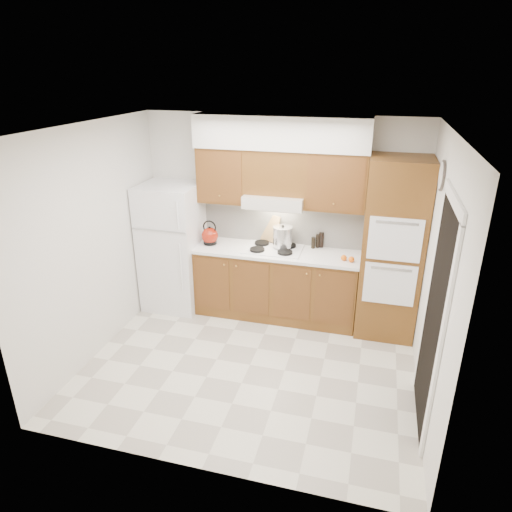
{
  "coord_description": "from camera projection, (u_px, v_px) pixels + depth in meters",
  "views": [
    {
      "loc": [
        1.17,
        -4.13,
        3.12
      ],
      "look_at": [
        -0.05,
        0.45,
        1.15
      ],
      "focal_mm": 32.0,
      "sensor_mm": 36.0,
      "label": 1
    }
  ],
  "objects": [
    {
      "name": "ceiling",
      "position": [
        249.0,
        128.0,
        4.16
      ],
      "size": [
        3.6,
        3.6,
        0.0
      ],
      "primitive_type": "plane",
      "color": "white",
      "rests_on": "wall_back"
    },
    {
      "name": "upper_cab_left",
      "position": [
        224.0,
        175.0,
        5.81
      ],
      "size": [
        0.63,
        0.33,
        0.7
      ],
      "primitive_type": "cube",
      "color": "brown",
      "rests_on": "wall_back"
    },
    {
      "name": "oven_cabinet",
      "position": [
        392.0,
        250.0,
        5.44
      ],
      "size": [
        0.7,
        0.65,
        2.2
      ],
      "primitive_type": "cube",
      "color": "brown",
      "rests_on": "floor"
    },
    {
      "name": "wall_clock",
      "position": [
        442.0,
        175.0,
        4.4
      ],
      "size": [
        0.02,
        0.3,
        0.3
      ],
      "primitive_type": "cylinder",
      "rotation": [
        0.0,
        1.57,
        0.0
      ],
      "color": "#3F3833",
      "rests_on": "wall_right"
    },
    {
      "name": "orange_far",
      "position": [
        344.0,
        258.0,
        5.53
      ],
      "size": [
        0.09,
        0.09,
        0.07
      ],
      "primitive_type": "sphere",
      "rotation": [
        0.0,
        0.0,
        0.37
      ],
      "color": "orange",
      "rests_on": "countertop"
    },
    {
      "name": "kettle",
      "position": [
        210.0,
        236.0,
        6.01
      ],
      "size": [
        0.28,
        0.28,
        0.22
      ],
      "primitive_type": "sphere",
      "rotation": [
        0.0,
        0.0,
        0.38
      ],
      "color": "maroon",
      "rests_on": "countertop"
    },
    {
      "name": "fridge",
      "position": [
        173.0,
        247.0,
        6.18
      ],
      "size": [
        0.75,
        0.72,
        1.72
      ],
      "primitive_type": "cube",
      "color": "white",
      "rests_on": "floor"
    },
    {
      "name": "soffit",
      "position": [
        281.0,
        132.0,
        5.41
      ],
      "size": [
        2.13,
        0.36,
        0.4
      ],
      "primitive_type": "cube",
      "color": "silver",
      "rests_on": "wall_back"
    },
    {
      "name": "wall_back",
      "position": [
        280.0,
        216.0,
        6.0
      ],
      "size": [
        3.6,
        0.02,
        2.6
      ],
      "primitive_type": "cube",
      "color": "silver",
      "rests_on": "floor"
    },
    {
      "name": "cutting_board",
      "position": [
        270.0,
        228.0,
        6.04
      ],
      "size": [
        0.28,
        0.19,
        0.35
      ],
      "primitive_type": "cube",
      "rotation": [
        -0.21,
        0.0,
        -0.43
      ],
      "color": "tan",
      "rests_on": "countertop"
    },
    {
      "name": "upper_cab_right",
      "position": [
        337.0,
        181.0,
        5.47
      ],
      "size": [
        0.73,
        0.33,
        0.7
      ],
      "primitive_type": "cube",
      "color": "brown",
      "rests_on": "wall_back"
    },
    {
      "name": "countertop",
      "position": [
        277.0,
        252.0,
        5.86
      ],
      "size": [
        2.13,
        0.62,
        0.04
      ],
      "primitive_type": "cube",
      "color": "white",
      "rests_on": "base_cabinets"
    },
    {
      "name": "upper_cab_over_hood",
      "position": [
        277.0,
        172.0,
        5.62
      ],
      "size": [
        0.75,
        0.33,
        0.55
      ],
      "primitive_type": "cube",
      "color": "brown",
      "rests_on": "range_hood"
    },
    {
      "name": "backsplash",
      "position": [
        282.0,
        223.0,
        6.01
      ],
      "size": [
        2.11,
        0.03,
        0.56
      ],
      "primitive_type": "cube",
      "color": "white",
      "rests_on": "countertop"
    },
    {
      "name": "range_hood",
      "position": [
        275.0,
        200.0,
        5.7
      ],
      "size": [
        0.75,
        0.45,
        0.15
      ],
      "primitive_type": "cube",
      "color": "silver",
      "rests_on": "wall_back"
    },
    {
      "name": "wall_right",
      "position": [
        436.0,
        279.0,
        4.23
      ],
      "size": [
        0.02,
        3.0,
        2.6
      ],
      "primitive_type": "cube",
      "color": "silver",
      "rests_on": "floor"
    },
    {
      "name": "doorway",
      "position": [
        434.0,
        321.0,
        4.02
      ],
      "size": [
        0.02,
        0.9,
        2.1
      ],
      "primitive_type": "cube",
      "color": "black",
      "rests_on": "floor"
    },
    {
      "name": "base_cabinets",
      "position": [
        276.0,
        284.0,
        6.05
      ],
      "size": [
        2.11,
        0.6,
        0.9
      ],
      "primitive_type": "cube",
      "color": "brown",
      "rests_on": "floor"
    },
    {
      "name": "condiment_c",
      "position": [
        313.0,
        243.0,
        5.9
      ],
      "size": [
        0.05,
        0.05,
        0.15
      ],
      "primitive_type": "cylinder",
      "rotation": [
        0.0,
        0.0,
        -0.03
      ],
      "color": "black",
      "rests_on": "countertop"
    },
    {
      "name": "cooktop",
      "position": [
        273.0,
        249.0,
        5.88
      ],
      "size": [
        0.74,
        0.5,
        0.01
      ],
      "primitive_type": "cube",
      "color": "white",
      "rests_on": "countertop"
    },
    {
      "name": "wall_left",
      "position": [
        95.0,
        243.0,
        5.09
      ],
      "size": [
        0.02,
        3.0,
        2.6
      ],
      "primitive_type": "cube",
      "color": "silver",
      "rests_on": "floor"
    },
    {
      "name": "condiment_a",
      "position": [
        318.0,
        241.0,
        5.92
      ],
      "size": [
        0.07,
        0.07,
        0.18
      ],
      "primitive_type": "cylinder",
      "rotation": [
        0.0,
        0.0,
        0.42
      ],
      "color": "black",
      "rests_on": "countertop"
    },
    {
      "name": "orange_near",
      "position": [
        351.0,
        259.0,
        5.49
      ],
      "size": [
        0.09,
        0.09,
        0.07
      ],
      "primitive_type": "sphere",
      "rotation": [
        0.0,
        0.0,
        -0.27
      ],
      "color": "orange",
      "rests_on": "countertop"
    },
    {
      "name": "condiment_b",
      "position": [
        321.0,
        240.0,
        5.92
      ],
      "size": [
        0.08,
        0.08,
        0.2
      ],
      "primitive_type": "cylinder",
      "rotation": [
        0.0,
        0.0,
        0.37
      ],
      "color": "black",
      "rests_on": "countertop"
    },
    {
      "name": "stock_pot",
      "position": [
        283.0,
        237.0,
        5.86
      ],
      "size": [
        0.31,
        0.31,
        0.25
      ],
      "primitive_type": "cylinder",
      "rotation": [
        0.0,
        0.0,
        0.34
      ],
      "color": "silver",
      "rests_on": "cooktop"
    },
    {
      "name": "floor",
      "position": [
        250.0,
        365.0,
        5.16
      ],
      "size": [
        3.6,
        3.6,
        0.0
      ],
      "primitive_type": "plane",
      "color": "beige",
      "rests_on": "ground"
    }
  ]
}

